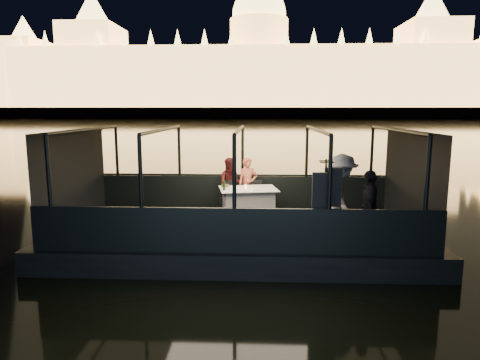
{
  "coord_description": "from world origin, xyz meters",
  "views": [
    {
      "loc": [
        0.47,
        -9.99,
        3.27
      ],
      "look_at": [
        0.0,
        0.4,
        1.55
      ],
      "focal_mm": 32.0,
      "sensor_mm": 36.0,
      "label": 1
    }
  ],
  "objects_px": {
    "passenger_dark": "(369,204)",
    "wine_bottle": "(224,184)",
    "dining_table_central": "(248,203)",
    "chair_port_left": "(229,196)",
    "person_man_maroon": "(231,184)",
    "coat_stand": "(325,206)",
    "passenger_stripe": "(341,200)",
    "chair_port_right": "(255,196)",
    "person_woman_coral": "(248,184)"
  },
  "relations": [
    {
      "from": "coat_stand",
      "to": "person_woman_coral",
      "type": "bearing_deg",
      "value": 115.5
    },
    {
      "from": "dining_table_central",
      "to": "coat_stand",
      "type": "height_order",
      "value": "coat_stand"
    },
    {
      "from": "chair_port_left",
      "to": "passenger_dark",
      "type": "distance_m",
      "value": 4.06
    },
    {
      "from": "passenger_stripe",
      "to": "passenger_dark",
      "type": "height_order",
      "value": "passenger_stripe"
    },
    {
      "from": "chair_port_right",
      "to": "coat_stand",
      "type": "bearing_deg",
      "value": -83.03
    },
    {
      "from": "passenger_stripe",
      "to": "wine_bottle",
      "type": "distance_m",
      "value": 3.01
    },
    {
      "from": "passenger_dark",
      "to": "wine_bottle",
      "type": "height_order",
      "value": "passenger_dark"
    },
    {
      "from": "wine_bottle",
      "to": "passenger_stripe",
      "type": "bearing_deg",
      "value": -28.51
    },
    {
      "from": "chair_port_left",
      "to": "passenger_stripe",
      "type": "xyz_separation_m",
      "value": [
        2.57,
        -2.23,
        0.4
      ]
    },
    {
      "from": "dining_table_central",
      "to": "person_man_maroon",
      "type": "bearing_deg",
      "value": 123.2
    },
    {
      "from": "passenger_dark",
      "to": "wine_bottle",
      "type": "distance_m",
      "value": 3.64
    },
    {
      "from": "chair_port_right",
      "to": "passenger_dark",
      "type": "xyz_separation_m",
      "value": [
        2.37,
        -2.68,
        0.4
      ]
    },
    {
      "from": "person_man_maroon",
      "to": "passenger_dark",
      "type": "height_order",
      "value": "passenger_dark"
    },
    {
      "from": "passenger_stripe",
      "to": "passenger_dark",
      "type": "distance_m",
      "value": 0.64
    },
    {
      "from": "wine_bottle",
      "to": "coat_stand",
      "type": "bearing_deg",
      "value": -46.62
    },
    {
      "from": "chair_port_left",
      "to": "chair_port_right",
      "type": "height_order",
      "value": "chair_port_right"
    },
    {
      "from": "chair_port_right",
      "to": "person_man_maroon",
      "type": "bearing_deg",
      "value": 148.9
    },
    {
      "from": "coat_stand",
      "to": "person_man_maroon",
      "type": "relative_size",
      "value": 1.25
    },
    {
      "from": "chair_port_left",
      "to": "person_woman_coral",
      "type": "height_order",
      "value": "person_woman_coral"
    },
    {
      "from": "chair_port_left",
      "to": "passenger_dark",
      "type": "bearing_deg",
      "value": -23.1
    },
    {
      "from": "chair_port_right",
      "to": "passenger_stripe",
      "type": "xyz_separation_m",
      "value": [
        1.88,
        -2.28,
        0.4
      ]
    },
    {
      "from": "wine_bottle",
      "to": "person_man_maroon",
      "type": "bearing_deg",
      "value": 83.77
    },
    {
      "from": "dining_table_central",
      "to": "wine_bottle",
      "type": "xyz_separation_m",
      "value": [
        -0.6,
        -0.26,
        0.53
      ]
    },
    {
      "from": "dining_table_central",
      "to": "chair_port_right",
      "type": "xyz_separation_m",
      "value": [
        0.17,
        0.58,
        0.06
      ]
    },
    {
      "from": "dining_table_central",
      "to": "chair_port_left",
      "type": "bearing_deg",
      "value": 134.73
    },
    {
      "from": "chair_port_left",
      "to": "dining_table_central",
      "type": "bearing_deg",
      "value": -27.84
    },
    {
      "from": "coat_stand",
      "to": "wine_bottle",
      "type": "height_order",
      "value": "coat_stand"
    },
    {
      "from": "person_woman_coral",
      "to": "passenger_dark",
      "type": "distance_m",
      "value": 3.88
    },
    {
      "from": "person_man_maroon",
      "to": "passenger_stripe",
      "type": "xyz_separation_m",
      "value": [
        2.54,
        -2.45,
        0.1
      ]
    },
    {
      "from": "person_woman_coral",
      "to": "wine_bottle",
      "type": "distance_m",
      "value": 1.21
    },
    {
      "from": "wine_bottle",
      "to": "chair_port_right",
      "type": "bearing_deg",
      "value": 47.63
    },
    {
      "from": "chair_port_right",
      "to": "person_man_maroon",
      "type": "relative_size",
      "value": 0.57
    },
    {
      "from": "coat_stand",
      "to": "chair_port_right",
      "type": "bearing_deg",
      "value": 113.99
    },
    {
      "from": "coat_stand",
      "to": "passenger_stripe",
      "type": "height_order",
      "value": "coat_stand"
    },
    {
      "from": "dining_table_central",
      "to": "passenger_dark",
      "type": "bearing_deg",
      "value": -39.46
    },
    {
      "from": "passenger_dark",
      "to": "person_man_maroon",
      "type": "bearing_deg",
      "value": -121.08
    },
    {
      "from": "passenger_dark",
      "to": "wine_bottle",
      "type": "relative_size",
      "value": 5.18
    },
    {
      "from": "coat_stand",
      "to": "wine_bottle",
      "type": "bearing_deg",
      "value": 133.38
    },
    {
      "from": "dining_table_central",
      "to": "wine_bottle",
      "type": "distance_m",
      "value": 0.84
    },
    {
      "from": "passenger_stripe",
      "to": "person_woman_coral",
      "type": "bearing_deg",
      "value": 41.58
    },
    {
      "from": "chair_port_left",
      "to": "person_man_maroon",
      "type": "height_order",
      "value": "person_man_maroon"
    },
    {
      "from": "chair_port_left",
      "to": "passenger_dark",
      "type": "height_order",
      "value": "passenger_dark"
    },
    {
      "from": "dining_table_central",
      "to": "passenger_stripe",
      "type": "distance_m",
      "value": 2.7
    },
    {
      "from": "coat_stand",
      "to": "person_man_maroon",
      "type": "bearing_deg",
      "value": 121.91
    },
    {
      "from": "chair_port_left",
      "to": "passenger_stripe",
      "type": "bearing_deg",
      "value": -23.5
    },
    {
      "from": "chair_port_right",
      "to": "passenger_dark",
      "type": "relative_size",
      "value": 0.54
    },
    {
      "from": "person_woman_coral",
      "to": "dining_table_central",
      "type": "bearing_deg",
      "value": -97.06
    },
    {
      "from": "chair_port_right",
      "to": "person_woman_coral",
      "type": "xyz_separation_m",
      "value": [
        -0.2,
        0.22,
        0.3
      ]
    },
    {
      "from": "dining_table_central",
      "to": "coat_stand",
      "type": "xyz_separation_m",
      "value": [
        1.57,
        -2.56,
        0.51
      ]
    },
    {
      "from": "coat_stand",
      "to": "wine_bottle",
      "type": "distance_m",
      "value": 3.16
    }
  ]
}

